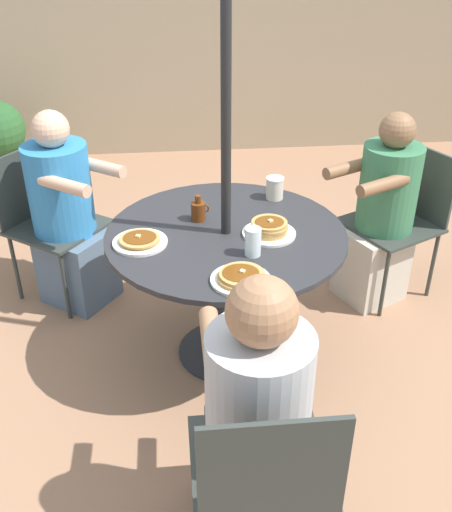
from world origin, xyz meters
TOP-DOWN VIEW (x-y plane):
  - ground_plane at (0.00, 0.00)m, footprint 12.00×12.00m
  - back_fence at (0.00, 3.06)m, footprint 10.00×0.06m
  - patio_table at (0.00, 0.00)m, footprint 1.17×1.17m
  - umbrella_pole at (0.00, 0.00)m, footprint 0.05×0.05m
  - patio_chair_north at (1.11, 0.54)m, footprint 0.63×0.63m
  - diner_north at (0.95, 0.46)m, footprint 0.58×0.50m
  - patio_chair_east at (-1.00, 0.72)m, footprint 0.65×0.65m
  - diner_east at (-0.85, 0.62)m, footprint 0.60×0.57m
  - patio_chair_south at (0.00, -1.23)m, footprint 0.47×0.47m
  - diner_south at (0.00, -1.05)m, footprint 0.36×0.50m
  - pancake_plate_a at (0.02, -0.44)m, footprint 0.26×0.26m
  - pancake_plate_b at (-0.41, -0.07)m, footprint 0.26×0.26m
  - pancake_plate_c at (0.20, -0.05)m, footprint 0.26×0.26m
  - syrup_bottle at (-0.12, 0.14)m, footprint 0.09×0.07m
  - coffee_cup at (0.30, 0.35)m, footprint 0.09×0.09m
  - drinking_glass_a at (0.10, -0.22)m, footprint 0.07×0.07m

SIDE VIEW (x-z plane):
  - ground_plane at x=0.00m, z-range 0.00..0.00m
  - patio_chair_north at x=1.11m, z-range 0.07..0.96m
  - patio_chair_east at x=-1.00m, z-range 0.07..0.96m
  - patio_chair_south at x=0.00m, z-range 0.07..0.96m
  - diner_north at x=0.95m, z-range -0.05..1.10m
  - diner_east at x=-0.85m, z-range -0.05..1.11m
  - diner_south at x=0.00m, z-range -0.05..1.12m
  - patio_table at x=0.00m, z-range 0.23..0.97m
  - pancake_plate_b at x=-0.41m, z-range 0.73..0.77m
  - pancake_plate_a at x=0.02m, z-range 0.73..0.78m
  - pancake_plate_c at x=0.20m, z-range 0.73..0.81m
  - syrup_bottle at x=-0.12m, z-range 0.72..0.86m
  - coffee_cup at x=0.30m, z-range 0.74..0.86m
  - drinking_glass_a at x=0.10m, z-range 0.74..0.87m
  - back_fence at x=0.00m, z-range 0.00..1.70m
  - umbrella_pole at x=0.00m, z-range 0.00..2.06m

